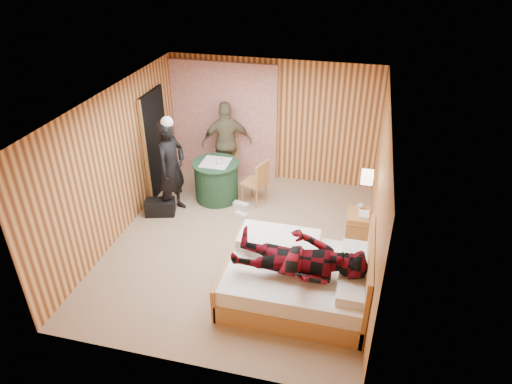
% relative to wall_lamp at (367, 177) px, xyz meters
% --- Properties ---
extents(floor, '(4.20, 5.00, 0.01)m').
position_rel_wall_lamp_xyz_m(floor, '(-1.92, -0.45, -1.30)').
color(floor, tan).
rests_on(floor, ground).
extents(ceiling, '(4.20, 5.00, 0.01)m').
position_rel_wall_lamp_xyz_m(ceiling, '(-1.92, -0.45, 1.20)').
color(ceiling, silver).
rests_on(ceiling, wall_back).
extents(wall_back, '(4.20, 0.02, 2.50)m').
position_rel_wall_lamp_xyz_m(wall_back, '(-1.92, 2.05, -0.05)').
color(wall_back, '#F3AE5D').
rests_on(wall_back, floor).
extents(wall_left, '(0.02, 5.00, 2.50)m').
position_rel_wall_lamp_xyz_m(wall_left, '(-4.02, -0.45, -0.05)').
color(wall_left, '#F3AE5D').
rests_on(wall_left, floor).
extents(wall_right, '(0.02, 5.00, 2.50)m').
position_rel_wall_lamp_xyz_m(wall_right, '(0.18, -0.45, -0.05)').
color(wall_right, '#F3AE5D').
rests_on(wall_right, floor).
extents(curtain, '(2.20, 0.08, 2.40)m').
position_rel_wall_lamp_xyz_m(curtain, '(-2.92, 1.98, -0.10)').
color(curtain, beige).
rests_on(curtain, floor).
extents(doorway, '(0.06, 0.90, 2.05)m').
position_rel_wall_lamp_xyz_m(doorway, '(-3.98, 0.95, -0.28)').
color(doorway, black).
rests_on(doorway, floor).
extents(wall_lamp, '(0.26, 0.24, 0.16)m').
position_rel_wall_lamp_xyz_m(wall_lamp, '(0.00, 0.00, 0.00)').
color(wall_lamp, gold).
rests_on(wall_lamp, wall_right).
extents(bed, '(2.00, 1.57, 1.08)m').
position_rel_wall_lamp_xyz_m(bed, '(-0.80, -1.44, -0.99)').
color(bed, tan).
rests_on(bed, floor).
extents(nightstand, '(0.39, 0.52, 0.51)m').
position_rel_wall_lamp_xyz_m(nightstand, '(-0.04, 0.20, -1.04)').
color(nightstand, tan).
rests_on(nightstand, floor).
extents(round_table, '(0.89, 0.89, 0.79)m').
position_rel_wall_lamp_xyz_m(round_table, '(-2.77, 0.90, -0.90)').
color(round_table, '#1E422B').
rests_on(round_table, floor).
extents(chair_far, '(0.45, 0.45, 0.93)m').
position_rel_wall_lamp_xyz_m(chair_far, '(-2.78, 1.60, -0.76)').
color(chair_far, tan).
rests_on(chair_far, floor).
extents(chair_near, '(0.51, 0.51, 0.89)m').
position_rel_wall_lamp_xyz_m(chair_near, '(-1.96, 0.91, -0.78)').
color(chair_near, tan).
rests_on(chair_near, floor).
extents(duffel_bag, '(0.59, 0.42, 0.30)m').
position_rel_wall_lamp_xyz_m(duffel_bag, '(-3.62, 0.10, -1.15)').
color(duffel_bag, black).
rests_on(duffel_bag, floor).
extents(sneaker_left, '(0.31, 0.18, 0.13)m').
position_rel_wall_lamp_xyz_m(sneaker_left, '(-2.21, 0.63, -1.24)').
color(sneaker_left, silver).
rests_on(sneaker_left, floor).
extents(sneaker_right, '(0.27, 0.18, 0.11)m').
position_rel_wall_lamp_xyz_m(sneaker_right, '(-2.12, 0.32, -1.24)').
color(sneaker_right, silver).
rests_on(sneaker_right, floor).
extents(woman_standing, '(0.58, 0.74, 1.79)m').
position_rel_wall_lamp_xyz_m(woman_standing, '(-3.40, 0.30, -0.41)').
color(woman_standing, black).
rests_on(woman_standing, floor).
extents(man_at_table, '(1.09, 0.76, 1.72)m').
position_rel_wall_lamp_xyz_m(man_at_table, '(-2.77, 1.65, -0.44)').
color(man_at_table, '#6D6448').
rests_on(man_at_table, floor).
extents(man_on_bed, '(0.86, 0.67, 1.77)m').
position_rel_wall_lamp_xyz_m(man_on_bed, '(-0.77, -1.66, -0.33)').
color(man_on_bed, '#5F0913').
rests_on(man_on_bed, bed).
extents(book_lower, '(0.19, 0.24, 0.02)m').
position_rel_wall_lamp_xyz_m(book_lower, '(-0.04, 0.15, -0.78)').
color(book_lower, silver).
rests_on(book_lower, nightstand).
extents(book_upper, '(0.18, 0.23, 0.02)m').
position_rel_wall_lamp_xyz_m(book_upper, '(-0.04, 0.15, -0.76)').
color(book_upper, silver).
rests_on(book_upper, nightstand).
extents(cup_nightstand, '(0.11, 0.11, 0.09)m').
position_rel_wall_lamp_xyz_m(cup_nightstand, '(-0.04, 0.33, -0.75)').
color(cup_nightstand, silver).
rests_on(cup_nightstand, nightstand).
extents(cup_table, '(0.15, 0.15, 0.10)m').
position_rel_wall_lamp_xyz_m(cup_table, '(-2.67, 0.85, -0.46)').
color(cup_table, silver).
rests_on(cup_table, round_table).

